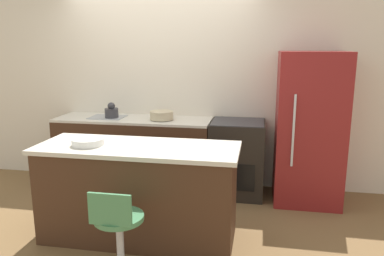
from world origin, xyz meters
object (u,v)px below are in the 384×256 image
at_px(stool_chair, 118,234).
at_px(mixing_bowl, 162,115).
at_px(oven_range, 237,158).
at_px(refrigerator, 309,128).
at_px(kettle, 112,112).

bearing_deg(stool_chair, mixing_bowl, 94.31).
bearing_deg(oven_range, mixing_bowl, -177.57).
xyz_separation_m(refrigerator, stool_chair, (-1.64, -1.89, -0.51)).
height_order(oven_range, mixing_bowl, mixing_bowl).
distance_m(oven_range, stool_chair, 2.10).
bearing_deg(refrigerator, mixing_bowl, 179.88).
height_order(refrigerator, stool_chair, refrigerator).
relative_size(oven_range, stool_chair, 1.20).
height_order(oven_range, kettle, kettle).
distance_m(refrigerator, stool_chair, 2.55).
distance_m(oven_range, mixing_bowl, 1.08).
distance_m(refrigerator, mixing_bowl, 1.79).
relative_size(kettle, mixing_bowl, 0.68).
xyz_separation_m(oven_range, mixing_bowl, (-0.95, -0.04, 0.52)).
height_order(kettle, mixing_bowl, kettle).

